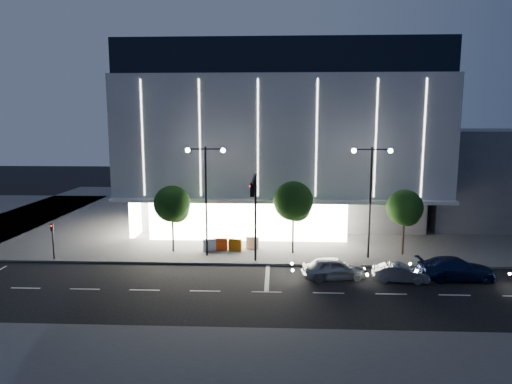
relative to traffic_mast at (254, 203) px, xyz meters
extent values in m
plane|color=black|center=(-1.00, -3.34, -5.03)|extent=(160.00, 160.00, 0.00)
cube|color=#474747|center=(4.00, 20.66, -4.95)|extent=(70.00, 40.00, 0.15)
cube|color=#4C4C51|center=(2.00, 20.66, -3.03)|extent=(28.00, 21.00, 4.00)
cube|color=#A09FA5|center=(2.00, 18.66, 4.47)|extent=(30.00, 25.00, 11.00)
cube|color=black|center=(2.00, 18.66, 11.47)|extent=(29.40, 24.50, 3.00)
cube|color=white|center=(-1.00, 7.36, -3.03)|extent=(18.00, 0.40, 3.60)
cube|color=white|center=(-11.80, 12.66, -3.03)|extent=(0.40, 10.00, 3.60)
cube|color=#A09FA5|center=(2.00, 6.36, -0.93)|extent=(30.00, 2.00, 0.30)
cube|color=white|center=(2.00, 6.14, 4.47)|extent=(24.00, 0.06, 10.00)
cube|color=#4C4C51|center=(25.00, 20.66, -0.03)|extent=(16.00, 20.00, 10.00)
cylinder|color=black|center=(0.00, 1.46, -1.53)|extent=(0.18, 0.18, 7.00)
cylinder|color=black|center=(0.00, -1.44, 1.97)|extent=(0.14, 5.80, 0.14)
cube|color=black|center=(0.00, -0.74, 1.37)|extent=(0.28, 0.18, 0.85)
cube|color=black|center=(0.00, -3.14, 1.37)|extent=(0.28, 0.18, 0.85)
sphere|color=#FF0C0C|center=(-0.12, -0.74, 1.67)|extent=(0.14, 0.14, 0.14)
cylinder|color=black|center=(-4.00, 2.66, -0.53)|extent=(0.16, 0.16, 9.00)
cylinder|color=black|center=(-4.70, 2.66, 3.77)|extent=(1.40, 0.10, 0.10)
cylinder|color=black|center=(-3.30, 2.66, 3.77)|extent=(1.40, 0.10, 0.10)
sphere|color=white|center=(-5.40, 2.66, 3.67)|extent=(0.36, 0.36, 0.36)
sphere|color=white|center=(-2.60, 2.66, 3.67)|extent=(0.36, 0.36, 0.36)
cylinder|color=black|center=(9.00, 2.66, -0.53)|extent=(0.16, 0.16, 9.00)
cylinder|color=black|center=(8.30, 2.66, 3.77)|extent=(1.40, 0.10, 0.10)
cylinder|color=black|center=(9.70, 2.66, 3.77)|extent=(1.40, 0.10, 0.10)
sphere|color=white|center=(7.60, 2.66, 3.67)|extent=(0.36, 0.36, 0.36)
sphere|color=white|center=(10.40, 2.66, 3.67)|extent=(0.36, 0.36, 0.36)
cylinder|color=black|center=(-16.00, 1.16, -3.53)|extent=(0.12, 0.12, 3.00)
cube|color=black|center=(-16.00, 1.16, -2.33)|extent=(0.22, 0.16, 0.55)
sphere|color=#FF0C0C|center=(-16.00, 1.05, -2.18)|extent=(0.10, 0.10, 0.10)
cylinder|color=black|center=(-7.00, 3.66, -3.14)|extent=(0.16, 0.16, 3.78)
sphere|color=#15360E|center=(-7.00, 3.66, -0.82)|extent=(3.02, 3.02, 3.02)
sphere|color=#15360E|center=(-6.70, 3.86, -1.36)|extent=(2.16, 2.16, 2.16)
sphere|color=#15360E|center=(-7.25, 3.51, -1.14)|extent=(1.94, 1.94, 1.94)
cylinder|color=black|center=(3.00, 3.66, -3.00)|extent=(0.16, 0.16, 4.06)
sphere|color=#15360E|center=(3.00, 3.66, -0.50)|extent=(3.25, 3.25, 3.25)
sphere|color=#15360E|center=(3.30, 3.86, -1.08)|extent=(2.32, 2.32, 2.32)
sphere|color=#15360E|center=(2.75, 3.51, -0.85)|extent=(2.09, 2.09, 2.09)
cylinder|color=black|center=(12.00, 3.66, -3.21)|extent=(0.16, 0.16, 3.64)
sphere|color=#15360E|center=(12.00, 3.66, -0.97)|extent=(2.91, 2.91, 2.91)
sphere|color=#15360E|center=(12.30, 3.86, -1.49)|extent=(2.08, 2.08, 2.08)
sphere|color=#15360E|center=(11.75, 3.51, -1.28)|extent=(1.87, 1.87, 1.87)
imported|color=#A1A4A8|center=(5.68, -2.07, -4.27)|extent=(4.67, 2.39, 1.52)
imported|color=gray|center=(10.18, -2.45, -4.41)|extent=(3.86, 1.66, 1.24)
imported|color=#111B43|center=(14.21, -1.83, -4.25)|extent=(5.43, 2.41, 1.55)
cube|color=#EF490D|center=(-3.04, 4.30, -4.38)|extent=(1.12, 0.35, 1.00)
cube|color=silver|center=(-4.00, 3.98, -4.38)|extent=(1.12, 0.59, 1.00)
cube|color=#D4660B|center=(-1.84, 4.13, -4.38)|extent=(1.13, 0.49, 1.00)
cube|color=white|center=(-0.40, 4.85, -4.38)|extent=(1.13, 0.43, 1.00)
camera|label=1|loc=(1.57, -33.04, 5.94)|focal=32.00mm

